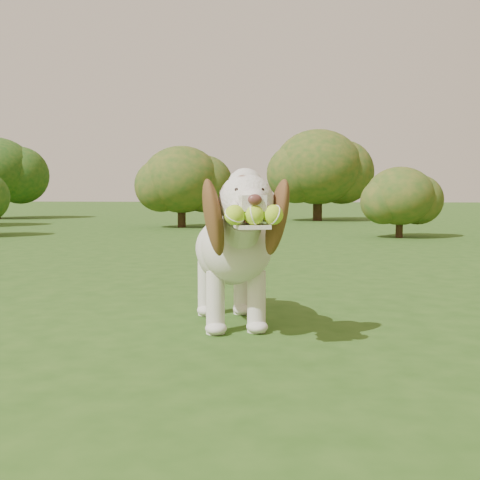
# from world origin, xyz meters

# --- Properties ---
(ground) EXTENTS (80.00, 80.00, 0.00)m
(ground) POSITION_xyz_m (0.00, 0.00, 0.00)
(ground) COLOR #264B15
(ground) RESTS_ON ground
(dog) EXTENTS (0.71, 1.37, 0.90)m
(dog) POSITION_xyz_m (0.18, -0.04, 0.48)
(dog) COLOR silver
(dog) RESTS_ON ground
(shrub_b) EXTENTS (1.69, 1.69, 1.75)m
(shrub_b) POSITION_xyz_m (-2.12, 9.31, 1.03)
(shrub_b) COLOR #382314
(shrub_b) RESTS_ON ground
(shrub_i) EXTENTS (2.32, 2.32, 2.40)m
(shrub_i) POSITION_xyz_m (0.83, 12.63, 1.41)
(shrub_i) COLOR #382314
(shrub_i) RESTS_ON ground
(shrub_c) EXTENTS (1.15, 1.15, 1.19)m
(shrub_c) POSITION_xyz_m (2.13, 6.91, 0.70)
(shrub_c) COLOR #382314
(shrub_c) RESTS_ON ground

